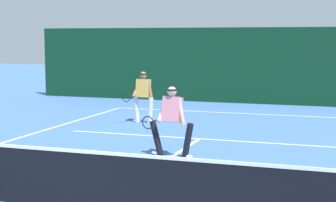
# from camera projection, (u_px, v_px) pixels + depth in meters

# --- Properties ---
(court_line_baseline_far) EXTENTS (9.32, 0.10, 0.01)m
(court_line_baseline_far) POSITION_uv_depth(u_px,v_px,m) (239.00, 113.00, 19.57)
(court_line_baseline_far) COLOR white
(court_line_baseline_far) RESTS_ON ground_plane
(court_line_service) EXTENTS (7.60, 0.10, 0.01)m
(court_line_service) POSITION_uv_depth(u_px,v_px,m) (200.00, 139.00, 14.66)
(court_line_service) COLOR white
(court_line_service) RESTS_ON ground_plane
(court_line_centre) EXTENTS (0.10, 6.40, 0.01)m
(court_line_centre) POSITION_uv_depth(u_px,v_px,m) (157.00, 166.00, 11.57)
(court_line_centre) COLOR white
(court_line_centre) RESTS_ON ground_plane
(tennis_net) EXTENTS (10.22, 0.09, 1.08)m
(tennis_net) POSITION_uv_depth(u_px,v_px,m) (87.00, 180.00, 8.51)
(tennis_net) COLOR #1E4723
(tennis_net) RESTS_ON ground_plane
(player_near) EXTENTS (1.13, 0.85, 1.61)m
(player_near) POSITION_uv_depth(u_px,v_px,m) (171.00, 118.00, 12.36)
(player_near) COLOR black
(player_near) RESTS_ON ground_plane
(player_far) EXTENTS (0.88, 0.86, 1.63)m
(player_far) POSITION_uv_depth(u_px,v_px,m) (143.00, 95.00, 17.33)
(player_far) COLOR silver
(player_far) RESTS_ON ground_plane
(back_fence_windscreen) EXTENTS (19.47, 0.12, 3.10)m
(back_fence_windscreen) POSITION_uv_depth(u_px,v_px,m) (255.00, 66.00, 22.24)
(back_fence_windscreen) COLOR #0C351E
(back_fence_windscreen) RESTS_ON ground_plane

